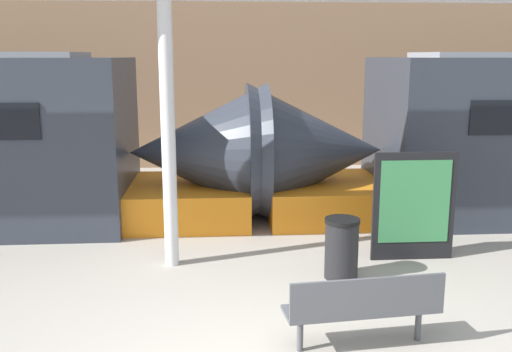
# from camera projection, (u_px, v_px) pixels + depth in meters

# --- Properties ---
(station_wall) EXTENTS (56.00, 0.20, 5.00)m
(station_wall) POSITION_uv_depth(u_px,v_px,m) (230.00, 79.00, 16.01)
(station_wall) COLOR #937051
(station_wall) RESTS_ON ground_plane
(bench_near) EXTENTS (1.74, 0.62, 0.86)m
(bench_near) POSITION_uv_depth(u_px,v_px,m) (364.00, 305.00, 6.11)
(bench_near) COLOR #4C4F54
(bench_near) RESTS_ON ground_plane
(trash_bin) EXTENTS (0.50, 0.50, 0.88)m
(trash_bin) POSITION_uv_depth(u_px,v_px,m) (342.00, 248.00, 8.13)
(trash_bin) COLOR black
(trash_bin) RESTS_ON ground_plane
(poster_board) EXTENTS (1.29, 0.07, 1.70)m
(poster_board) POSITION_uv_depth(u_px,v_px,m) (414.00, 206.00, 8.79)
(poster_board) COLOR black
(poster_board) RESTS_ON ground_plane
(support_column_near) EXTENTS (0.21, 0.21, 3.91)m
(support_column_near) POSITION_uv_depth(u_px,v_px,m) (168.00, 138.00, 8.34)
(support_column_near) COLOR silver
(support_column_near) RESTS_ON ground_plane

